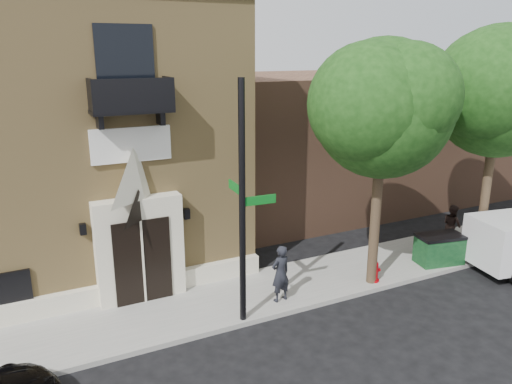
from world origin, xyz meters
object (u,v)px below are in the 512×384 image
pedestrian_near (280,273)px  street_sign (243,205)px  pedestrian_far (452,225)px  dumpster (439,249)px  fire_hydrant (374,271)px

pedestrian_near → street_sign: bearing=8.0°
pedestrian_near → pedestrian_far: size_ratio=1.11×
pedestrian_near → pedestrian_far: bearing=177.3°
pedestrian_near → dumpster: bearing=169.4°
pedestrian_far → pedestrian_near: bearing=106.2°
fire_hydrant → pedestrian_near: bearing=175.8°
fire_hydrant → pedestrian_far: pedestrian_far is taller
dumpster → fire_hydrant: bearing=-165.9°
pedestrian_near → pedestrian_far: pedestrian_near is taller
pedestrian_near → pedestrian_far: (8.22, 1.01, -0.09)m
fire_hydrant → dumpster: 3.04m
street_sign → pedestrian_far: (9.67, 1.48, -2.58)m
fire_hydrant → pedestrian_far: bearing=14.7°
fire_hydrant → dumpster: (3.03, 0.15, 0.18)m
dumpster → pedestrian_far: (1.78, 1.11, 0.26)m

